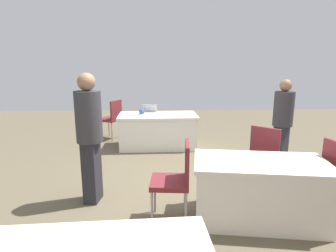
{
  "coord_description": "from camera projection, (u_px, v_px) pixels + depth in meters",
  "views": [
    {
      "loc": [
        0.26,
        3.95,
        1.85
      ],
      "look_at": [
        0.11,
        -0.27,
        0.9
      ],
      "focal_mm": 29.93,
      "sensor_mm": 36.0,
      "label": 1
    }
  ],
  "objects": [
    {
      "name": "yarn_ball",
      "position": [
        142.0,
        111.0,
        6.24
      ],
      "size": [
        0.12,
        0.12,
        0.12
      ],
      "primitive_type": "sphere",
      "color": "#3F5999",
      "rests_on": "table_foreground"
    },
    {
      "name": "table_mid_left",
      "position": [
        259.0,
        190.0,
        3.32
      ],
      "size": [
        1.64,
        1.01,
        0.74
      ],
      "rotation": [
        0.0,
        0.0,
        -0.14
      ],
      "color": "silver",
      "rests_on": "ground"
    },
    {
      "name": "chair_near_front",
      "position": [
        176.0,
        177.0,
        3.25
      ],
      "size": [
        0.47,
        0.47,
        0.97
      ],
      "rotation": [
        0.0,
        0.0,
        4.63
      ],
      "color": "#9E9993",
      "rests_on": "ground"
    },
    {
      "name": "chair_tucked_left",
      "position": [
        112.0,
        117.0,
        6.89
      ],
      "size": [
        0.6,
        0.6,
        0.97
      ],
      "rotation": [
        0.0,
        0.0,
        4.22
      ],
      "color": "#9E9993",
      "rests_on": "ground"
    },
    {
      "name": "scissors_red",
      "position": [
        177.0,
        113.0,
        6.36
      ],
      "size": [
        0.18,
        0.07,
        0.01
      ],
      "primitive_type": "cube",
      "rotation": [
        0.0,
        0.0,
        0.2
      ],
      "color": "red",
      "rests_on": "table_foreground"
    },
    {
      "name": "person_presenter",
      "position": [
        283.0,
        120.0,
        4.94
      ],
      "size": [
        0.48,
        0.48,
        1.58
      ],
      "rotation": [
        0.0,
        0.0,
        0.73
      ],
      "color": "#26262D",
      "rests_on": "ground"
    },
    {
      "name": "laptop_silver",
      "position": [
        150.0,
        112.0,
        6.26
      ],
      "size": [
        0.35,
        0.32,
        0.21
      ],
      "rotation": [
        0.0,
        0.0,
        -0.1
      ],
      "color": "silver",
      "rests_on": "table_foreground"
    },
    {
      "name": "chair_tucked_right",
      "position": [
        267.0,
        153.0,
        4.09
      ],
      "size": [
        0.62,
        0.62,
        0.97
      ],
      "rotation": [
        0.0,
        0.0,
        2.41
      ],
      "color": "#9E9993",
      "rests_on": "ground"
    },
    {
      "name": "ground_plane",
      "position": [
        176.0,
        187.0,
        4.27
      ],
      "size": [
        14.4,
        14.4,
        0.0
      ],
      "primitive_type": "plane",
      "color": "brown"
    },
    {
      "name": "table_foreground",
      "position": [
        158.0,
        131.0,
        6.29
      ],
      "size": [
        1.75,
        0.95,
        0.74
      ],
      "rotation": [
        0.0,
        0.0,
        0.02
      ],
      "color": "silver",
      "rests_on": "ground"
    },
    {
      "name": "person_attendee_standing",
      "position": [
        89.0,
        132.0,
        3.65
      ],
      "size": [
        0.39,
        0.39,
        1.73
      ],
      "rotation": [
        0.0,
        0.0,
        4.57
      ],
      "color": "#26262D",
      "rests_on": "ground"
    }
  ]
}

